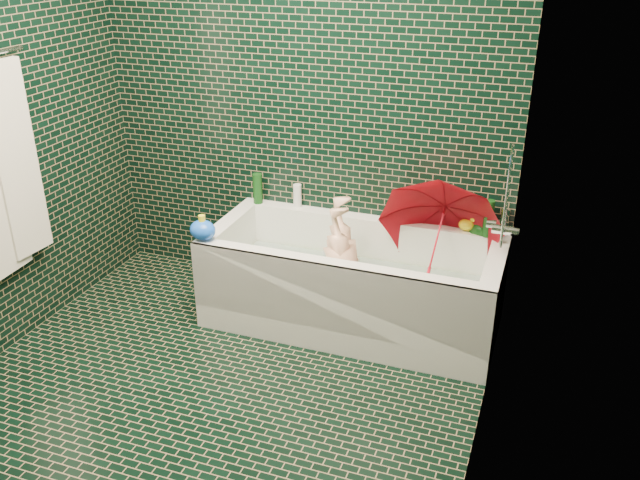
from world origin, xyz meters
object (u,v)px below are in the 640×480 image
(bath_toy, at_px, (203,230))
(bathtub, at_px, (352,291))
(child, at_px, (347,278))
(umbrella, at_px, (437,240))
(rubber_duck, at_px, (468,224))

(bath_toy, bearing_deg, bathtub, 40.69)
(child, relative_size, umbrella, 1.36)
(bath_toy, bearing_deg, rubber_duck, 45.19)
(child, distance_m, rubber_duck, 0.77)
(child, bearing_deg, umbrella, 95.25)
(umbrella, xyz_separation_m, rubber_duck, (0.13, 0.25, 0.02))
(bathtub, bearing_deg, child, -138.69)
(child, bearing_deg, bathtub, 122.61)
(bathtub, relative_size, umbrella, 2.50)
(bathtub, height_order, bath_toy, bath_toy)
(bathtub, xyz_separation_m, umbrella, (0.46, 0.10, 0.37))
(umbrella, height_order, rubber_duck, umbrella)
(umbrella, bearing_deg, child, -157.25)
(bathtub, distance_m, bath_toy, 0.94)
(umbrella, height_order, bath_toy, umbrella)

